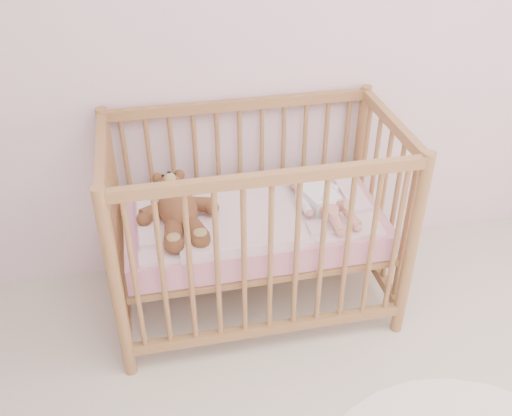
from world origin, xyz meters
name	(u,v)px	position (x,y,z in m)	size (l,w,h in m)	color
wall_back	(323,15)	(0.00, 2.00, 1.35)	(4.00, 0.02, 2.70)	silver
crib	(254,223)	(-0.41, 1.60, 0.50)	(1.36, 0.76, 1.00)	#AD7649
mattress	(254,225)	(-0.41, 1.60, 0.49)	(1.22, 0.62, 0.13)	pink
blanket	(254,213)	(-0.41, 1.60, 0.56)	(1.10, 0.58, 0.06)	pink
baby	(318,194)	(-0.11, 1.58, 0.64)	(0.25, 0.52, 0.13)	white
teddy_bear	(178,209)	(-0.77, 1.58, 0.65)	(0.39, 0.56, 0.16)	brown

